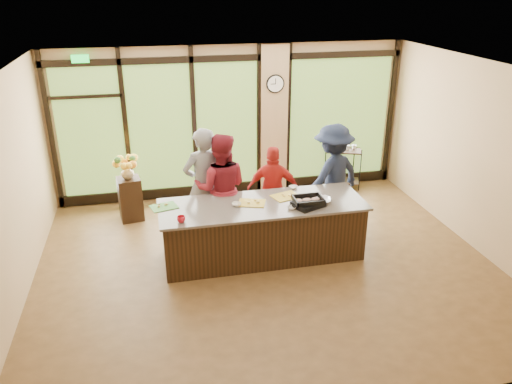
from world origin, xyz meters
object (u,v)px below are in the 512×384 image
island_base (262,231)px  flower_stand (130,199)px  cook_right (332,176)px  roasting_pan (308,204)px  bar_cart (343,163)px  cook_left (204,184)px

island_base → flower_stand: bearing=138.4°
island_base → cook_right: (1.45, 0.82, 0.50)m
cook_right → island_base: bearing=4.9°
island_base → cook_right: 1.74m
roasting_pan → bar_cart: 3.10m
island_base → cook_left: 1.29m
bar_cart → cook_left: bearing=-133.1°
cook_right → roasting_pan: (-0.79, -1.07, 0.02)m
bar_cart → roasting_pan: bearing=-101.1°
cook_left → roasting_pan: bearing=126.7°
flower_stand → roasting_pan: bearing=-46.3°
cook_left → flower_stand: 1.69m
flower_stand → cook_right: bearing=-24.9°
roasting_pan → bar_cart: roasting_pan is taller
roasting_pan → cook_left: bearing=118.4°
island_base → bar_cart: size_ratio=3.23×
island_base → bar_cart: bar_cart is taller
island_base → cook_left: cook_left is taller
cook_left → bar_cart: bearing=-170.5°
cook_left → bar_cart: cook_left is taller
roasting_pan → flower_stand: 3.47m
island_base → bar_cart: bearing=45.9°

